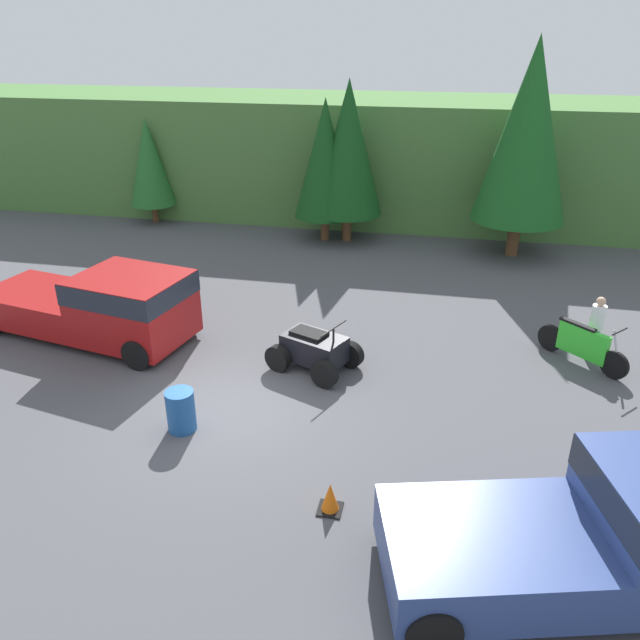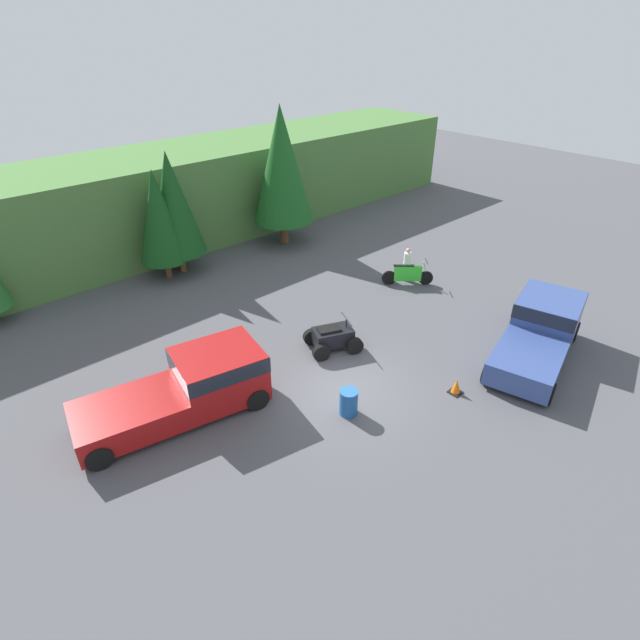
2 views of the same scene
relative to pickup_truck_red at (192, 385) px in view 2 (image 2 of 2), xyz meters
name	(u,v)px [view 2 (image 2 of 2)]	position (x,y,z in m)	size (l,w,h in m)	color
ground_plane	(341,390)	(4.17, -2.46, -0.98)	(80.00, 80.00, 0.00)	#4C4C51
hillside_backdrop	(127,207)	(4.17, 13.54, 1.40)	(44.00, 6.00, 4.77)	#477538
tree_mid_left	(159,216)	(3.95, 9.33, 2.07)	(2.28, 2.28, 5.19)	brown
tree_mid_right	(173,204)	(4.76, 9.45, 2.44)	(2.56, 2.56, 5.82)	brown
tree_right	(282,165)	(10.82, 8.97, 3.28)	(3.19, 3.19, 7.24)	brown
pickup_truck_red	(192,385)	(0.00, 0.00, 0.00)	(6.11, 3.28, 1.88)	maroon
pickup_truck_second	(541,329)	(11.21, -5.73, 0.00)	(5.86, 3.54, 1.88)	#334784
dirt_bike	(408,275)	(11.89, 1.07, -0.48)	(1.84, 1.69, 1.21)	black
quad_atv	(333,338)	(5.63, -0.47, -0.49)	(2.33, 1.99, 1.23)	black
rider_person	(407,263)	(12.19, 1.40, -0.09)	(0.47, 0.47, 1.64)	navy
traffic_cone	(456,387)	(6.91, -5.13, -0.73)	(0.42, 0.42, 0.55)	black
steel_barrel	(349,402)	(3.52, -3.43, -0.54)	(0.58, 0.58, 0.88)	#1E5193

